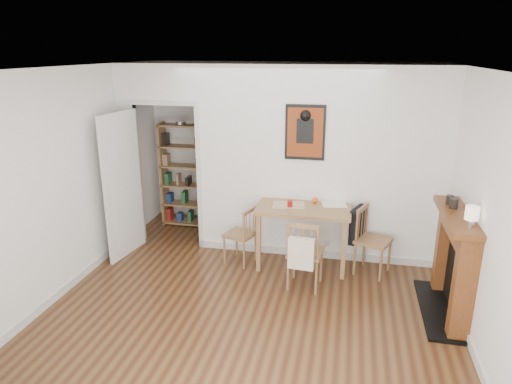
% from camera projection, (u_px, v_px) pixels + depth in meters
% --- Properties ---
extents(ground, '(5.20, 5.20, 0.00)m').
position_uv_depth(ground, '(253.00, 302.00, 5.25)').
color(ground, brown).
rests_on(ground, ground).
extents(room_shell, '(5.20, 5.20, 5.20)m').
position_uv_depth(room_shell, '(282.00, 165.00, 6.09)').
color(room_shell, white).
rests_on(room_shell, ground).
extents(dining_table, '(1.21, 0.77, 0.83)m').
position_uv_depth(dining_table, '(304.00, 213.00, 5.97)').
color(dining_table, '#997147').
rests_on(dining_table, ground).
extents(chair_left, '(0.50, 0.50, 0.79)m').
position_uv_depth(chair_left, '(240.00, 235.00, 6.12)').
color(chair_left, brown).
rests_on(chair_left, ground).
extents(chair_right, '(0.61, 0.57, 0.88)m').
position_uv_depth(chair_right, '(372.00, 240.00, 5.81)').
color(chair_right, brown).
rests_on(chair_right, ground).
extents(chair_front, '(0.48, 0.53, 0.88)m').
position_uv_depth(chair_front, '(305.00, 253.00, 5.46)').
color(chair_front, brown).
rests_on(chair_front, ground).
extents(bookshelf, '(0.71, 0.28, 1.68)m').
position_uv_depth(bookshelf, '(183.00, 176.00, 7.35)').
color(bookshelf, '#997147').
rests_on(bookshelf, ground).
extents(fireplace, '(0.45, 1.25, 1.16)m').
position_uv_depth(fireplace, '(455.00, 261.00, 4.87)').
color(fireplace, brown).
rests_on(fireplace, ground).
extents(red_glass, '(0.07, 0.07, 0.09)m').
position_uv_depth(red_glass, '(290.00, 204.00, 5.89)').
color(red_glass, maroon).
rests_on(red_glass, dining_table).
extents(orange_fruit, '(0.08, 0.08, 0.08)m').
position_uv_depth(orange_fruit, '(315.00, 200.00, 6.04)').
color(orange_fruit, '#E7580C').
rests_on(orange_fruit, dining_table).
extents(placemat, '(0.45, 0.36, 0.00)m').
position_uv_depth(placemat, '(289.00, 205.00, 5.98)').
color(placemat, beige).
rests_on(placemat, dining_table).
extents(notebook, '(0.35, 0.28, 0.02)m').
position_uv_depth(notebook, '(334.00, 204.00, 5.97)').
color(notebook, white).
rests_on(notebook, dining_table).
extents(mantel_lamp, '(0.13, 0.13, 0.20)m').
position_uv_depth(mantel_lamp, '(472.00, 214.00, 4.32)').
color(mantel_lamp, silver).
rests_on(mantel_lamp, fireplace).
extents(ceramic_jar_a, '(0.09, 0.09, 0.11)m').
position_uv_depth(ceramic_jar_a, '(454.00, 204.00, 4.84)').
color(ceramic_jar_a, black).
rests_on(ceramic_jar_a, fireplace).
extents(ceramic_jar_b, '(0.08, 0.08, 0.10)m').
position_uv_depth(ceramic_jar_b, '(450.00, 200.00, 4.97)').
color(ceramic_jar_b, black).
rests_on(ceramic_jar_b, fireplace).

